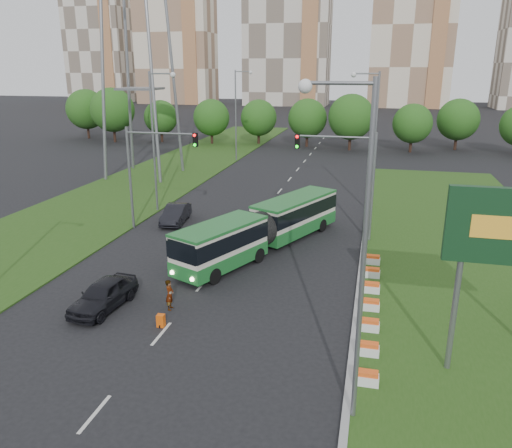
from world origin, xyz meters
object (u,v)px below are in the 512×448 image
(traffic_mast_left, at_px, (148,163))
(car_left_far, at_px, (176,214))
(pedestrian, at_px, (170,295))
(shopping_trolley, at_px, (161,321))
(car_left_near, at_px, (103,295))
(articulated_bus, at_px, (260,227))
(traffic_mast_median, at_px, (351,169))

(traffic_mast_left, bearing_deg, car_left_far, 61.61)
(traffic_mast_left, height_order, pedestrian, traffic_mast_left)
(pedestrian, height_order, shopping_trolley, pedestrian)
(car_left_near, bearing_deg, pedestrian, 17.13)
(car_left_near, height_order, car_left_far, car_left_near)
(shopping_trolley, bearing_deg, traffic_mast_left, 113.72)
(traffic_mast_left, bearing_deg, pedestrian, -61.46)
(articulated_bus, distance_m, pedestrian, 10.44)
(car_left_near, distance_m, pedestrian, 3.53)
(traffic_mast_median, relative_size, shopping_trolley, 12.48)
(pedestrian, bearing_deg, car_left_near, 94.66)
(traffic_mast_median, distance_m, car_left_far, 14.79)
(traffic_mast_left, height_order, articulated_bus, traffic_mast_left)
(traffic_mast_median, distance_m, car_left_near, 19.04)
(car_left_far, relative_size, pedestrian, 2.75)
(traffic_mast_left, height_order, car_left_far, traffic_mast_left)
(articulated_bus, distance_m, car_left_far, 9.41)
(articulated_bus, height_order, car_left_far, articulated_bus)
(traffic_mast_left, relative_size, car_left_far, 1.75)
(traffic_mast_median, relative_size, traffic_mast_left, 1.00)
(car_left_far, bearing_deg, traffic_mast_left, -125.45)
(pedestrian, bearing_deg, car_left_far, 13.90)
(traffic_mast_median, height_order, shopping_trolley, traffic_mast_median)
(traffic_mast_left, relative_size, car_left_near, 1.75)
(articulated_bus, distance_m, car_left_near, 12.41)
(traffic_mast_left, bearing_deg, shopping_trolley, -63.72)
(car_left_far, bearing_deg, car_left_near, -88.92)
(traffic_mast_median, distance_m, pedestrian, 16.50)
(traffic_mast_median, xyz_separation_m, traffic_mast_left, (-15.16, -1.00, 0.00))
(traffic_mast_median, xyz_separation_m, pedestrian, (-8.37, -13.48, -4.52))
(traffic_mast_median, bearing_deg, car_left_near, -129.77)
(shopping_trolley, bearing_deg, pedestrian, 96.35)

